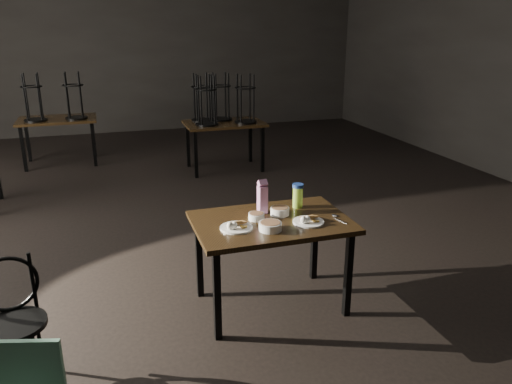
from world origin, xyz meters
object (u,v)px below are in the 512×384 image
object	(u,v)px
main_table	(272,229)
bentwood_chair	(12,313)
water_bottle	(298,195)
juice_carton	(262,197)

from	to	relation	value
main_table	bentwood_chair	xyz separation A→B (m)	(-1.84, -0.36, -0.18)
water_bottle	bentwood_chair	world-z (taller)	water_bottle
main_table	juice_carton	xyz separation A→B (m)	(-0.02, 0.17, 0.21)
water_bottle	bentwood_chair	bearing A→B (deg)	-165.24
juice_carton	bentwood_chair	distance (m)	1.93
juice_carton	water_bottle	size ratio (longest dim) A/B	1.38
main_table	water_bottle	world-z (taller)	water_bottle
main_table	water_bottle	xyz separation A→B (m)	(0.30, 0.20, 0.18)
juice_carton	bentwood_chair	bearing A→B (deg)	-163.68
water_bottle	juice_carton	bearing A→B (deg)	-174.61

